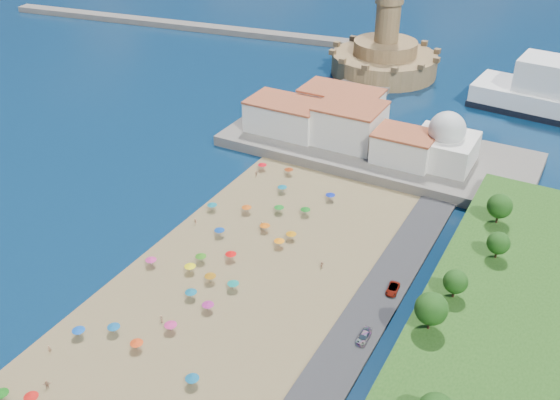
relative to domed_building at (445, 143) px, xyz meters
The scene contains 11 objects.
ground 77.60m from the domed_building, 112.91° to the right, with size 700.00×700.00×0.00m, color #071938.
terrace 21.44m from the domed_building, behind, with size 90.00×36.00×3.00m, color #59544C.
jetty 56.51m from the domed_building, 138.62° to the left, with size 18.00×70.00×2.40m, color #59544C.
breakwater 162.43m from the domed_building, 149.64° to the left, with size 200.00×7.00×2.60m, color #59544C.
waterfront_buildings 33.17m from the domed_building, behind, with size 57.00×29.00×11.00m.
domed_building is the anchor object (origin of this frame).
fortress 79.11m from the domed_building, 122.08° to the left, with size 40.00×40.00×32.40m.
beach_parasols 88.56m from the domed_building, 110.65° to the right, with size 32.44×115.27×2.20m.
beachgoers 86.83m from the domed_building, 111.95° to the right, with size 37.93×98.73×1.86m.
parked_cars 71.17m from the domed_building, 85.14° to the right, with size 2.65×41.05×1.36m.
hillside_trees 81.23m from the domed_building, 76.35° to the right, with size 14.67×108.39×7.61m.
Camera 1 is at (63.32, -84.20, 83.66)m, focal length 40.00 mm.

